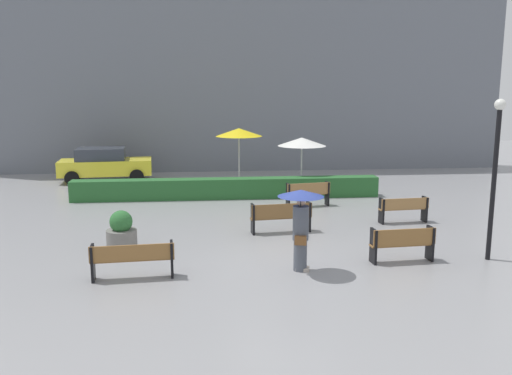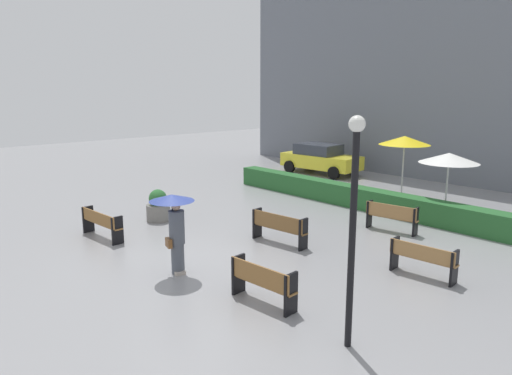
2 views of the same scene
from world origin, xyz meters
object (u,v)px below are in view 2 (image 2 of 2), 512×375
at_px(pedestrian_with_umbrella, 175,220).
at_px(bench_back_row, 391,215).
at_px(bench_mid_center, 278,226).
at_px(patio_umbrella_white, 449,158).
at_px(bench_far_right, 423,258).
at_px(parked_car, 320,158).
at_px(planter_pot, 158,207).
at_px(patio_umbrella_yellow, 405,141).
at_px(bench_near_left, 101,222).
at_px(bench_near_right, 262,281).
at_px(lamp_post, 353,211).

bearing_deg(pedestrian_with_umbrella, bench_back_row, 77.57).
relative_size(bench_mid_center, patio_umbrella_white, 0.82).
bearing_deg(bench_far_right, parked_car, 140.74).
relative_size(bench_back_row, pedestrian_with_umbrella, 0.84).
height_order(bench_mid_center, planter_pot, planter_pot).
bearing_deg(patio_umbrella_yellow, pedestrian_with_umbrella, -86.29).
xyz_separation_m(bench_back_row, parked_car, (-8.46, 6.35, 0.29)).
xyz_separation_m(pedestrian_with_umbrella, planter_pot, (-4.50, 2.14, -0.88)).
distance_m(bench_near_left, bench_back_row, 9.01).
bearing_deg(bench_near_right, bench_far_right, 69.03).
relative_size(bench_far_right, patio_umbrella_white, 0.72).
xyz_separation_m(planter_pot, patio_umbrella_yellow, (3.77, 9.12, 1.94)).
bearing_deg(parked_car, bench_far_right, -39.26).
bearing_deg(patio_umbrella_yellow, bench_far_right, -54.91).
xyz_separation_m(bench_far_right, planter_pot, (-8.66, -2.15, -0.02)).
height_order(pedestrian_with_umbrella, parked_car, pedestrian_with_umbrella).
bearing_deg(bench_far_right, bench_near_left, -151.04).
bearing_deg(planter_pot, bench_near_left, -75.71).
relative_size(bench_near_right, planter_pot, 1.52).
relative_size(pedestrian_with_umbrella, patio_umbrella_yellow, 0.77).
distance_m(bench_far_right, parked_car, 14.32).
xyz_separation_m(bench_far_right, bench_mid_center, (-4.12, -0.82, 0.04)).
xyz_separation_m(bench_near_right, patio_umbrella_white, (-0.86, 9.54, 1.59)).
bearing_deg(bench_mid_center, patio_umbrella_yellow, 95.66).
xyz_separation_m(bench_near_right, bench_mid_center, (-2.64, 3.05, 0.02)).
distance_m(bench_near_left, bench_near_right, 6.62).
relative_size(pedestrian_with_umbrella, planter_pot, 1.83).
relative_size(planter_pot, parked_car, 0.25).
relative_size(bench_near_right, lamp_post, 0.41).
bearing_deg(bench_near_right, planter_pot, 166.52).
height_order(bench_far_right, parked_car, parked_car).
bearing_deg(bench_back_row, bench_near_right, -80.19).
relative_size(patio_umbrella_yellow, patio_umbrella_white, 1.14).
bearing_deg(parked_car, pedestrian_with_umbrella, -62.61).
xyz_separation_m(patio_umbrella_yellow, patio_umbrella_white, (2.55, -1.30, -0.31)).
relative_size(planter_pot, patio_umbrella_yellow, 0.42).
bearing_deg(bench_far_right, patio_umbrella_white, 112.51).
distance_m(bench_near_right, bench_back_row, 6.68).
relative_size(bench_far_right, lamp_post, 0.40).
height_order(bench_mid_center, lamp_post, lamp_post).
distance_m(bench_near_left, bench_mid_center, 5.38).
distance_m(bench_near_right, patio_umbrella_white, 9.71).
bearing_deg(bench_back_row, lamp_post, -62.66).
bearing_deg(patio_umbrella_white, pedestrian_with_umbrella, -100.35).
xyz_separation_m(bench_near_left, bench_far_right, (8.07, 4.47, -0.01)).
height_order(bench_far_right, patio_umbrella_white, patio_umbrella_white).
distance_m(patio_umbrella_white, parked_car, 9.46).
xyz_separation_m(bench_back_row, patio_umbrella_yellow, (-2.27, 4.26, 1.88)).
distance_m(bench_near_left, bench_far_right, 9.23).
bearing_deg(patio_umbrella_yellow, planter_pot, -112.45).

